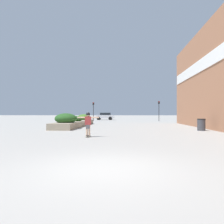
# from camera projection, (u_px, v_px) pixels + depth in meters

# --- Properties ---
(ground_plane) EXTENTS (300.00, 300.00, 0.00)m
(ground_plane) POSITION_uv_depth(u_px,v_px,m) (103.00, 169.00, 5.58)
(ground_plane) COLOR gray
(planter_box) EXTENTS (2.03, 12.36, 1.43)m
(planter_box) POSITION_uv_depth(u_px,v_px,m) (75.00, 122.00, 23.66)
(planter_box) COLOR gray
(planter_box) RESTS_ON ground_plane
(skateboard) EXTENTS (0.24, 0.57, 0.10)m
(skateboard) POSITION_uv_depth(u_px,v_px,m) (88.00, 136.00, 13.05)
(skateboard) COLOR black
(skateboard) RESTS_ON ground_plane
(skateboarder) EXTENTS (1.30, 0.24, 1.39)m
(skateboarder) POSITION_uv_depth(u_px,v_px,m) (88.00, 121.00, 13.06)
(skateboarder) COLOR tan
(skateboarder) RESTS_ON skateboard
(trash_bin) EXTENTS (0.67, 0.67, 0.98)m
(trash_bin) POSITION_uv_depth(u_px,v_px,m) (201.00, 125.00, 17.88)
(trash_bin) COLOR #38383D
(trash_bin) RESTS_ON ground_plane
(car_leftmost) EXTENTS (4.02, 2.05, 1.58)m
(car_leftmost) POSITION_uv_depth(u_px,v_px,m) (206.00, 116.00, 43.82)
(car_leftmost) COLOR slate
(car_leftmost) RESTS_ON ground_plane
(car_center_left) EXTENTS (4.02, 1.91, 1.54)m
(car_center_left) POSITION_uv_depth(u_px,v_px,m) (105.00, 116.00, 46.94)
(car_center_left) COLOR #BCBCC1
(car_center_left) RESTS_ON ground_plane
(traffic_light_left) EXTENTS (0.28, 0.30, 3.41)m
(traffic_light_left) POSITION_uv_depth(u_px,v_px,m) (93.00, 108.00, 39.72)
(traffic_light_left) COLOR black
(traffic_light_left) RESTS_ON ground_plane
(traffic_light_right) EXTENTS (0.28, 0.30, 3.60)m
(traffic_light_right) POSITION_uv_depth(u_px,v_px,m) (159.00, 108.00, 39.37)
(traffic_light_right) COLOR black
(traffic_light_right) RESTS_ON ground_plane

